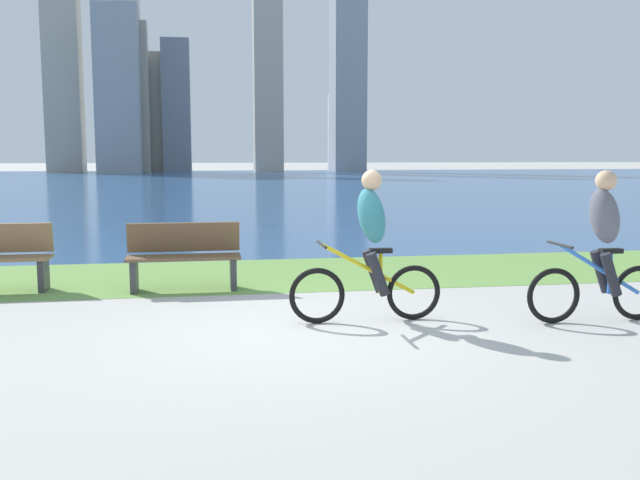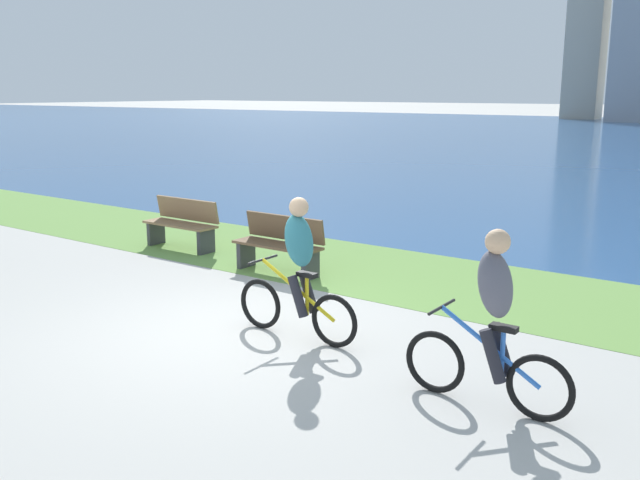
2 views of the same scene
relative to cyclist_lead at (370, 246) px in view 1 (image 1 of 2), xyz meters
name	(u,v)px [view 1 (image 1 of 2)]	position (x,y,z in m)	size (l,w,h in m)	color
ground_plane	(304,331)	(-0.76, -0.31, -0.83)	(300.00, 300.00, 0.00)	#B2AFA8
grass_strip_bayside	(272,274)	(-0.76, 3.18, -0.82)	(120.00, 2.98, 0.01)	#6B9947
bay_water_surface	(219,182)	(-0.76, 39.23, -0.83)	(300.00, 69.14, 0.00)	#2D568C
cyclist_lead	(370,246)	(0.00, 0.00, 0.00)	(1.68, 0.52, 1.65)	black
cyclist_trailing	(602,246)	(2.47, -0.41, 0.00)	(1.60, 0.52, 1.64)	black
bench_near_path	(184,257)	(-2.04, 2.16, -0.38)	(1.50, 0.47, 0.90)	brown
city_skyline_far_shore	(203,71)	(-1.63, 66.33, 9.42)	(32.22, 9.24, 26.53)	#ADA899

